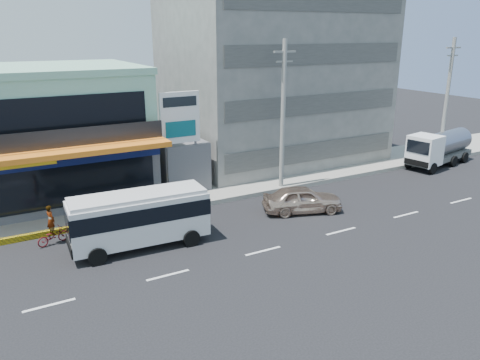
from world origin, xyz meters
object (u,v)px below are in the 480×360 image
billboard (180,124)px  utility_pole_far (447,99)px  concrete_building (272,75)px  utility_pole_near (283,116)px  shop_building (44,136)px  minibus (139,215)px  tanker_truck (439,148)px  sedan (302,199)px  satellite_dish (178,138)px  motorcycle_rider (52,231)px

billboard → utility_pole_far: 22.57m
concrete_building → utility_pole_near: concrete_building is taller
shop_building → minibus: (2.87, -10.51, -2.30)m
billboard → utility_pole_far: bearing=-4.6°
billboard → tanker_truck: size_ratio=0.95×
billboard → minibus: 8.07m
sedan → concrete_building: bearing=-4.7°
concrete_building → utility_pole_far: size_ratio=1.60×
utility_pole_near → minibus: utility_pole_near is taller
concrete_building → minibus: (-15.13, -11.56, -5.30)m
utility_pole_far → minibus: bearing=-171.7°
satellite_dish → billboard: 2.31m
satellite_dish → sedan: size_ratio=0.32×
shop_building → concrete_building: bearing=3.4°
satellite_dish → utility_pole_far: bearing=-9.3°
minibus → shop_building: bearing=105.3°
shop_building → sedan: 16.93m
billboard → satellite_dish: bearing=74.5°
billboard → utility_pole_near: utility_pole_near is taller
satellite_dish → tanker_truck: size_ratio=0.21×
minibus → billboard: bearing=51.2°
shop_building → minibus: size_ratio=1.80×
shop_building → billboard: size_ratio=1.80×
minibus → motorcycle_rider: minibus is taller
sedan → utility_pole_near: bearing=3.3°
utility_pole_near → satellite_dish: bearing=149.0°
shop_building → utility_pole_far: 30.73m
sedan → billboard: bearing=62.0°
satellite_dish → billboard: size_ratio=0.22×
shop_building → sedan: shop_building is taller
utility_pole_near → tanker_truck: (14.55, -0.96, -3.66)m
shop_building → sedan: (12.86, -10.54, -3.19)m
shop_building → concrete_building: 18.28m
satellite_dish → sedan: satellite_dish is taller
utility_pole_far → tanker_truck: utility_pole_far is taller
motorcycle_rider → concrete_building: bearing=25.5°
minibus → sedan: bearing=-0.2°
satellite_dish → motorcycle_rider: bearing=-150.5°
minibus → satellite_dish: bearing=55.8°
shop_building → satellite_dish: bearing=-20.2°
concrete_building → utility_pole_far: bearing=-32.3°
shop_building → utility_pole_near: 15.50m
minibus → sedan: size_ratio=1.46×
utility_pole_near → minibus: size_ratio=1.45×
tanker_truck → utility_pole_far: bearing=33.5°
satellite_dish → utility_pole_near: 7.17m
shop_building → minibus: shop_building is taller
tanker_truck → motorcycle_rider: tanker_truck is taller
minibus → sedan: 10.04m
satellite_dish → sedan: bearing=-57.4°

